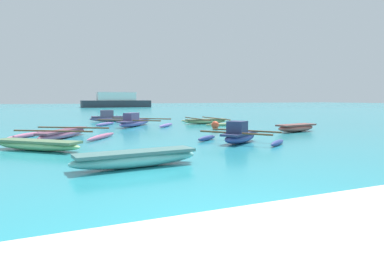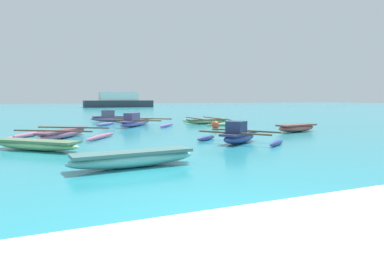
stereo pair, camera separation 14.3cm
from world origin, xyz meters
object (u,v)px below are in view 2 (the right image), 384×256
mooring_buoy_0 (216,125)px  moored_boat_1 (296,128)px  moored_boat_6 (63,134)px  moored_boat_3 (239,136)px  moored_boat_0 (207,121)px  moored_boat_7 (135,122)px  moored_boat_5 (113,117)px  moored_boat_2 (134,158)px  distant_ferry (119,101)px  moored_boat_4 (37,144)px

mooring_buoy_0 → moored_boat_1: bearing=-46.0°
moored_boat_6 → mooring_buoy_0: 8.32m
moored_boat_3 → mooring_buoy_0: size_ratio=7.48×
moored_boat_0 → moored_boat_1: (1.75, -7.05, 0.04)m
moored_boat_7 → moored_boat_5: bearing=43.7°
moored_boat_2 → moored_boat_3: 5.75m
moored_boat_0 → moored_boat_6: moored_boat_6 is taller
moored_boat_0 → moored_boat_2: bearing=-121.9°
moored_boat_1 → moored_boat_3: bearing=-161.8°
moored_boat_2 → moored_boat_3: (4.91, 3.00, 0.06)m
moored_boat_2 → moored_boat_7: moored_boat_7 is taller
moored_boat_3 → mooring_buoy_0: bearing=35.6°
distant_ferry → moored_boat_2: bearing=-101.1°
moored_boat_0 → moored_boat_3: (-3.36, -9.73, 0.11)m
moored_boat_7 → mooring_buoy_0: 5.28m
moored_boat_5 → mooring_buoy_0: bearing=-53.5°
moored_boat_2 → moored_boat_3: bearing=26.1°
mooring_buoy_0 → moored_boat_5: bearing=115.2°
moored_boat_0 → moored_boat_2: moored_boat_2 is taller
moored_boat_5 → distant_ferry: bearing=89.3°
moored_boat_1 → moored_boat_7: size_ratio=0.54×
moored_boat_4 → distant_ferry: size_ratio=0.22×
moored_boat_5 → distant_ferry: (9.17, 43.25, 0.92)m
moored_boat_7 → moored_boat_4: bearing=-173.7°
moored_boat_2 → mooring_buoy_0: mooring_buoy_0 is taller
mooring_buoy_0 → moored_boat_0: bearing=70.9°
mooring_buoy_0 → moored_boat_4: bearing=-152.5°
moored_boat_2 → distant_ferry: size_ratio=0.25×
moored_boat_1 → moored_boat_2: bearing=-160.0°
moored_boat_0 → moored_boat_1: size_ratio=1.71×
moored_boat_0 → moored_boat_3: bearing=-108.0°
moored_boat_3 → moored_boat_7: bearing=64.7°
moored_boat_7 → distant_ferry: (8.74, 48.38, 0.94)m
moored_boat_4 → moored_boat_5: (5.06, 13.65, 0.11)m
mooring_buoy_0 → distant_ferry: (5.00, 52.10, 1.00)m
moored_boat_2 → moored_boat_6: size_ratio=0.73×
moored_boat_2 → moored_boat_5: 17.94m
moored_boat_4 → moored_boat_2: bearing=-17.9°
moored_boat_0 → moored_boat_7: size_ratio=0.92×
moored_boat_4 → moored_boat_7: (5.48, 8.52, 0.09)m
moored_boat_1 → moored_boat_4: 12.41m
moored_boat_4 → moored_boat_5: moored_boat_5 is taller
moored_boat_1 → distant_ferry: distant_ferry is taller
moored_boat_1 → moored_boat_7: 9.72m
moored_boat_3 → moored_boat_4: size_ratio=1.15×
moored_boat_1 → moored_boat_7: (-6.83, 6.91, 0.06)m
moored_boat_2 → moored_boat_4: 4.68m
moored_boat_6 → moored_boat_7: (4.46, 5.05, 0.09)m
moored_boat_0 → moored_boat_6: size_ratio=0.97×
moored_boat_6 → distant_ferry: 55.04m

